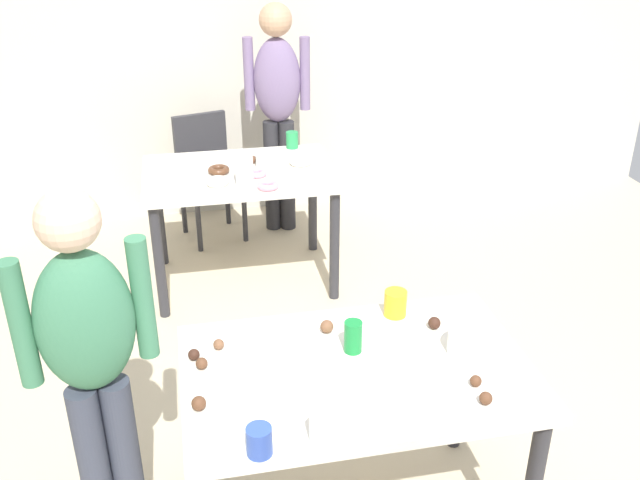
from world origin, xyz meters
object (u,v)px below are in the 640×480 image
(person_adult_far, at_px, (278,99))
(soda_can, at_px, (353,337))
(dining_table_far, at_px, (240,186))
(person_girl_near, at_px, (91,354))
(mixing_bowl, at_px, (471,342))
(dining_table_near, at_px, (356,390))
(pitcher_far, at_px, (244,169))
(chair_far_table, at_px, (207,169))

(person_adult_far, relative_size, soda_can, 13.23)
(dining_table_far, relative_size, person_adult_far, 0.71)
(dining_table_far, bearing_deg, soda_can, -83.68)
(dining_table_far, distance_m, soda_can, 1.96)
(person_girl_near, xyz_separation_m, mixing_bowl, (1.32, -0.09, -0.08))
(person_adult_far, height_order, soda_can, person_adult_far)
(dining_table_far, height_order, mixing_bowl, mixing_bowl)
(dining_table_near, bearing_deg, person_adult_far, 87.04)
(dining_table_far, distance_m, mixing_bowl, 2.14)
(dining_table_near, bearing_deg, dining_table_far, 95.76)
(mixing_bowl, height_order, pitcher_far, pitcher_far)
(chair_far_table, relative_size, mixing_bowl, 5.19)
(dining_table_near, relative_size, person_girl_near, 0.84)
(pitcher_far, bearing_deg, dining_table_far, 91.30)
(mixing_bowl, distance_m, pitcher_far, 1.89)
(person_girl_near, xyz_separation_m, person_adult_far, (1.04, 2.68, 0.10))
(chair_far_table, height_order, person_adult_far, person_adult_far)
(dining_table_far, xyz_separation_m, chair_far_table, (-0.17, 0.75, -0.15))
(chair_far_table, xyz_separation_m, soda_can, (0.38, -2.69, 0.31))
(person_adult_far, distance_m, mixing_bowl, 2.79)
(soda_can, relative_size, pitcher_far, 0.60)
(dining_table_near, bearing_deg, soda_can, 84.80)
(person_adult_far, bearing_deg, mixing_bowl, -84.22)
(person_girl_near, bearing_deg, pitcher_far, 67.77)
(mixing_bowl, relative_size, soda_can, 1.37)
(soda_can, bearing_deg, pitcher_far, 97.06)
(dining_table_far, bearing_deg, pitcher_far, -88.70)
(dining_table_far, bearing_deg, mixing_bowl, -72.83)
(chair_far_table, xyz_separation_m, person_adult_far, (0.51, -0.02, 0.48))
(chair_far_table, height_order, person_girl_near, person_girl_near)
(dining_table_near, bearing_deg, person_girl_near, 174.29)
(dining_table_far, bearing_deg, person_girl_near, -109.44)
(dining_table_near, bearing_deg, mixing_bowl, 0.38)
(chair_far_table, bearing_deg, dining_table_near, -82.42)
(soda_can, bearing_deg, mixing_bowl, -13.15)
(person_girl_near, bearing_deg, person_adult_far, 68.86)
(dining_table_near, distance_m, dining_table_far, 2.05)
(mixing_bowl, bearing_deg, chair_far_table, 105.91)
(soda_can, height_order, pitcher_far, pitcher_far)
(dining_table_far, bearing_deg, person_adult_far, 64.54)
(dining_table_near, xyz_separation_m, person_girl_near, (-0.89, 0.09, 0.22))
(person_adult_far, xyz_separation_m, pitcher_far, (-0.34, -0.98, -0.12))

